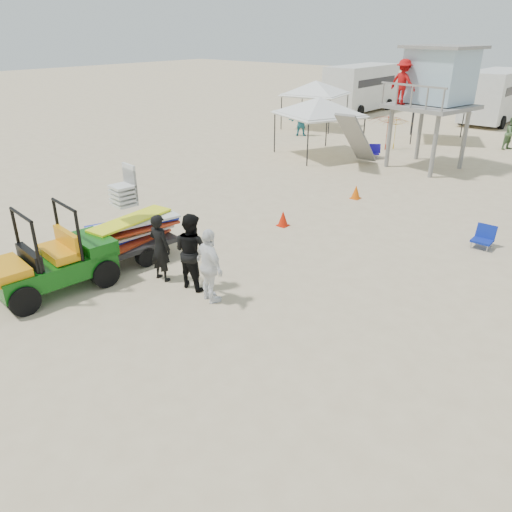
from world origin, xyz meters
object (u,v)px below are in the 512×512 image
Objects in this scene: surf_trailer at (131,227)px; man_left at (160,248)px; lifeguard_tower at (434,81)px; utility_cart at (49,254)px.

man_left is (1.52, -0.30, -0.07)m from surf_trailer.
man_left is 15.11m from lifeguard_tower.
utility_cart is at bearing -90.14° from surf_trailer.
utility_cart is 2.55m from man_left.
utility_cart is 1.06× the size of surf_trailer.
lifeguard_tower reaches higher than surf_trailer.
surf_trailer reaches higher than utility_cart.
man_left is 0.35× the size of lifeguard_tower.
surf_trailer reaches higher than man_left.
lifeguard_tower is at bearing 82.27° from surf_trailer.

